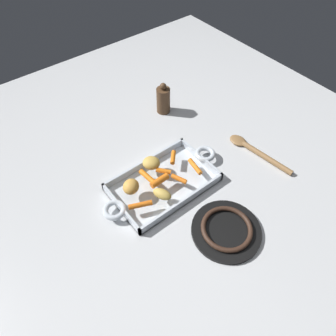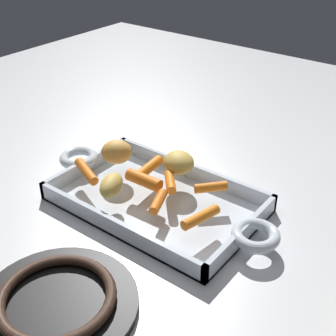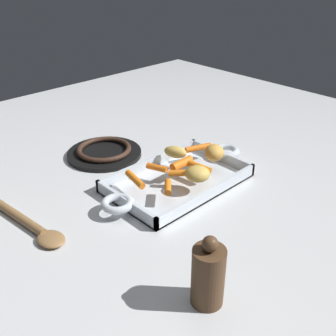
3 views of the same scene
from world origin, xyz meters
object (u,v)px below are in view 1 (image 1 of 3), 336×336
at_px(serving_spoon, 255,151).
at_px(baby_carrot_southeast, 163,171).
at_px(baby_carrot_southwest, 173,157).
at_px(baby_carrot_center_right, 160,181).
at_px(potato_corner, 131,187).
at_px(potato_golden_large, 162,194).
at_px(stove_burner_rear, 226,230).
at_px(pepper_mill, 163,100).
at_px(roasting_dish, 163,183).
at_px(baby_carrot_northwest, 140,205).
at_px(baby_carrot_center_left, 195,166).
at_px(potato_golden_small, 151,163).
at_px(baby_carrot_short, 179,179).
at_px(baby_carrot_northeast, 147,177).

bearing_deg(serving_spoon, baby_carrot_southeast, 65.40).
height_order(baby_carrot_southwest, serving_spoon, baby_carrot_southwest).
height_order(baby_carrot_center_right, baby_carrot_southeast, baby_carrot_center_right).
bearing_deg(potato_corner, potato_golden_large, -52.26).
distance_m(potato_golden_large, stove_burner_rear, 0.21).
height_order(baby_carrot_southeast, stove_burner_rear, baby_carrot_southeast).
bearing_deg(pepper_mill, roasting_dish, -127.77).
distance_m(baby_carrot_northwest, baby_carrot_center_left, 0.22).
bearing_deg(baby_carrot_center_left, roasting_dish, 164.06).
bearing_deg(baby_carrot_northwest, potato_golden_small, 42.35).
distance_m(baby_carrot_short, potato_golden_large, 0.08).
relative_size(baby_carrot_short, stove_burner_rear, 0.26).
xyz_separation_m(potato_golden_small, potato_corner, (-0.10, -0.04, 0.00)).
distance_m(roasting_dish, baby_carrot_northeast, 0.06).
bearing_deg(pepper_mill, baby_carrot_southeast, -127.57).
distance_m(baby_carrot_northwest, baby_carrot_short, 0.15).
height_order(baby_carrot_northwest, potato_corner, potato_corner).
distance_m(baby_carrot_center_right, potato_golden_small, 0.07).
xyz_separation_m(potato_golden_large, stove_burner_rear, (0.08, -0.19, -0.04)).
distance_m(baby_carrot_southeast, potato_golden_large, 0.09).
height_order(baby_carrot_center_right, baby_carrot_short, baby_carrot_center_right).
bearing_deg(baby_carrot_northeast, stove_burner_rear, -74.07).
height_order(roasting_dish, baby_carrot_southwest, baby_carrot_southwest).
bearing_deg(potato_corner, baby_carrot_southeast, -1.88).
height_order(baby_carrot_northeast, baby_carrot_short, baby_carrot_northeast).
bearing_deg(baby_carrot_center_left, baby_carrot_southwest, 112.38).
height_order(stove_burner_rear, serving_spoon, stove_burner_rear).
bearing_deg(pepper_mill, baby_carrot_northeast, -135.39).
bearing_deg(roasting_dish, baby_carrot_southwest, 30.18).
height_order(roasting_dish, baby_carrot_center_right, baby_carrot_center_right).
distance_m(baby_carrot_southeast, potato_corner, 0.12).
xyz_separation_m(baby_carrot_northeast, potato_golden_large, (-0.01, -0.08, 0.01)).
bearing_deg(baby_carrot_northeast, baby_carrot_southeast, -12.96).
distance_m(baby_carrot_southeast, stove_burner_rear, 0.26).
bearing_deg(baby_carrot_southwest, serving_spoon, -26.34).
relative_size(baby_carrot_short, baby_carrot_southwest, 0.99).
xyz_separation_m(baby_carrot_southeast, potato_golden_large, (-0.06, -0.07, 0.01)).
bearing_deg(stove_burner_rear, baby_carrot_center_right, 103.87).
bearing_deg(baby_carrot_short, potato_golden_small, 110.58).
height_order(roasting_dish, serving_spoon, roasting_dish).
relative_size(baby_carrot_northeast, potato_golden_large, 1.09).
height_order(baby_carrot_southeast, pepper_mill, pepper_mill).
bearing_deg(potato_golden_small, baby_carrot_short, -69.42).
bearing_deg(baby_carrot_southwest, potato_golden_small, 167.58).
height_order(baby_carrot_northwest, baby_carrot_short, baby_carrot_northwest).
height_order(baby_carrot_short, potato_golden_large, potato_golden_large).
bearing_deg(potato_golden_large, serving_spoon, -4.73).
distance_m(roasting_dish, potato_corner, 0.11).
bearing_deg(baby_carrot_northwest, baby_carrot_northeast, 43.05).
distance_m(baby_carrot_center_right, baby_carrot_center_left, 0.13).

